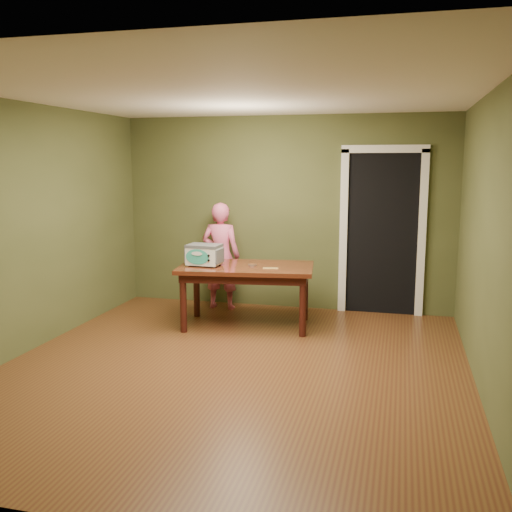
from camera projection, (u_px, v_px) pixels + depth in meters
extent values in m
plane|color=brown|center=(233.00, 368.00, 5.55)|extent=(5.00, 5.00, 0.00)
cube|color=#4D542C|center=(285.00, 213.00, 7.73)|extent=(4.50, 0.02, 2.60)
cube|color=#4D542C|center=(92.00, 297.00, 2.95)|extent=(4.50, 0.02, 2.60)
cube|color=#4D542C|center=(23.00, 229.00, 5.89)|extent=(0.02, 5.00, 2.60)
cube|color=#4D542C|center=(488.00, 245.00, 4.79)|extent=(0.02, 5.00, 2.60)
cube|color=white|center=(231.00, 93.00, 5.12)|extent=(4.50, 5.00, 0.02)
cube|color=black|center=(383.00, 232.00, 7.74)|extent=(0.90, 0.60, 2.10)
cube|color=black|center=(382.00, 235.00, 7.44)|extent=(0.90, 0.02, 2.10)
cube|color=white|center=(343.00, 233.00, 7.54)|extent=(0.10, 0.06, 2.20)
cube|color=white|center=(422.00, 236.00, 7.30)|extent=(0.10, 0.06, 2.20)
cube|color=white|center=(385.00, 149.00, 7.24)|extent=(1.10, 0.06, 0.10)
cube|color=#38180C|center=(246.00, 268.00, 6.88)|extent=(1.70, 1.10, 0.05)
cube|color=#33110C|center=(246.00, 274.00, 6.89)|extent=(1.57, 0.96, 0.10)
cylinder|color=#33110C|center=(183.00, 303.00, 6.68)|extent=(0.08, 0.08, 0.70)
cylinder|color=#33110C|center=(197.00, 290.00, 7.37)|extent=(0.08, 0.08, 0.70)
cylinder|color=#33110C|center=(303.00, 307.00, 6.52)|extent=(0.08, 0.08, 0.70)
cylinder|color=#33110C|center=(305.00, 293.00, 7.20)|extent=(0.08, 0.08, 0.70)
cylinder|color=#4C4F54|center=(189.00, 266.00, 6.83)|extent=(0.03, 0.03, 0.02)
cylinder|color=#4C4F54|center=(196.00, 263.00, 7.03)|extent=(0.03, 0.03, 0.02)
cylinder|color=#4C4F54|center=(214.00, 267.00, 6.74)|extent=(0.03, 0.03, 0.02)
cylinder|color=#4C4F54|center=(220.00, 264.00, 6.93)|extent=(0.03, 0.03, 0.02)
cube|color=silver|center=(204.00, 255.00, 6.86)|extent=(0.40, 0.30, 0.22)
cube|color=#4C4F54|center=(204.00, 246.00, 6.85)|extent=(0.41, 0.30, 0.03)
cube|color=#4C4F54|center=(189.00, 254.00, 6.93)|extent=(0.03, 0.25, 0.17)
cube|color=#4C4F54|center=(220.00, 256.00, 6.80)|extent=(0.03, 0.25, 0.17)
ellipsoid|color=teal|center=(197.00, 257.00, 6.74)|extent=(0.29, 0.03, 0.18)
cylinder|color=black|center=(209.00, 256.00, 6.69)|extent=(0.03, 0.01, 0.03)
cylinder|color=black|center=(209.00, 260.00, 6.70)|extent=(0.02, 0.01, 0.02)
cylinder|color=silver|center=(252.00, 265.00, 6.86)|extent=(0.10, 0.10, 0.02)
cylinder|color=#442A16|center=(252.00, 265.00, 6.86)|extent=(0.09, 0.09, 0.01)
cube|color=#FFE36E|center=(271.00, 268.00, 6.69)|extent=(0.18, 0.06, 0.01)
imported|color=#E85F8C|center=(221.00, 256.00, 7.74)|extent=(0.53, 0.35, 1.45)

